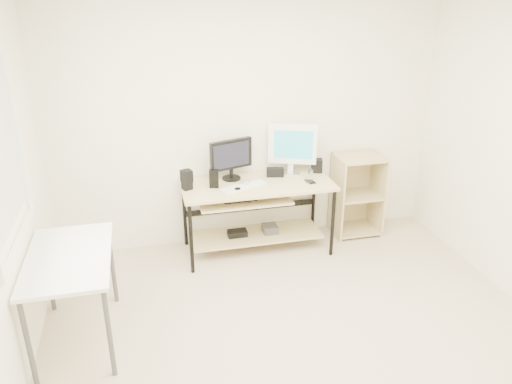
{
  "coord_description": "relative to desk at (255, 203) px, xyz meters",
  "views": [
    {
      "loc": [
        -1.09,
        -2.8,
        2.6
      ],
      "look_at": [
        -0.1,
        1.3,
        0.81
      ],
      "focal_mm": 35.0,
      "sensor_mm": 36.0,
      "label": 1
    }
  ],
  "objects": [
    {
      "name": "drinking_glass",
      "position": [
        0.54,
        -0.1,
        0.28
      ],
      "size": [
        0.08,
        0.08,
        0.13
      ],
      "primitive_type": "cylinder",
      "rotation": [
        0.0,
        0.0,
        -0.25
      ],
      "color": "white",
      "rests_on": "coaster"
    },
    {
      "name": "volume_puck",
      "position": [
        -0.2,
        -0.15,
        0.22
      ],
      "size": [
        0.07,
        0.07,
        0.02
      ],
      "primitive_type": "cylinder",
      "rotation": [
        0.0,
        0.0,
        -0.22
      ],
      "color": "black",
      "rests_on": "desk"
    },
    {
      "name": "mouse",
      "position": [
        -0.1,
        -0.01,
        0.23
      ],
      "size": [
        0.08,
        0.13,
        0.04
      ],
      "primitive_type": "ellipsoid",
      "rotation": [
        0.0,
        0.0,
        -0.04
      ],
      "color": "#B1B1B6",
      "rests_on": "desk"
    },
    {
      "name": "speaker_left",
      "position": [
        -0.67,
        0.01,
        0.31
      ],
      "size": [
        0.12,
        0.12,
        0.19
      ],
      "rotation": [
        0.0,
        0.0,
        0.35
      ],
      "color": "black",
      "rests_on": "desk"
    },
    {
      "name": "black_monitor",
      "position": [
        -0.2,
        0.16,
        0.45
      ],
      "size": [
        0.44,
        0.19,
        0.41
      ],
      "rotation": [
        0.0,
        0.0,
        0.31
      ],
      "color": "black",
      "rests_on": "desk"
    },
    {
      "name": "shelf_unit",
      "position": [
        1.18,
        0.16,
        -0.09
      ],
      "size": [
        0.5,
        0.4,
        0.9
      ],
      "color": "#C9B77E",
      "rests_on": "ground"
    },
    {
      "name": "coaster",
      "position": [
        0.54,
        -0.1,
        0.21
      ],
      "size": [
        0.1,
        0.1,
        0.01
      ],
      "primitive_type": "cylinder",
      "rotation": [
        0.0,
        0.0,
        -0.25
      ],
      "color": "olive",
      "rests_on": "desk"
    },
    {
      "name": "white_imac",
      "position": [
        0.44,
        0.18,
        0.52
      ],
      "size": [
        0.48,
        0.22,
        0.53
      ],
      "rotation": [
        0.0,
        0.0,
        -0.36
      ],
      "color": "silver",
      "rests_on": "desk"
    },
    {
      "name": "speaker_right",
      "position": [
        0.71,
        0.16,
        0.28
      ],
      "size": [
        0.14,
        0.14,
        0.14
      ],
      "primitive_type": "cube",
      "rotation": [
        0.0,
        0.0,
        -0.31
      ],
      "color": "black",
      "rests_on": "desk"
    },
    {
      "name": "keyboard",
      "position": [
        -0.12,
        -0.08,
        0.22
      ],
      "size": [
        0.48,
        0.28,
        0.02
      ],
      "primitive_type": "cube",
      "rotation": [
        0.0,
        0.0,
        0.36
      ],
      "color": "white",
      "rests_on": "desk"
    },
    {
      "name": "audio_controller",
      "position": [
        -0.41,
        -0.01,
        0.3
      ],
      "size": [
        0.1,
        0.07,
        0.18
      ],
      "primitive_type": "cube",
      "rotation": [
        0.0,
        0.0,
        -0.21
      ],
      "color": "black",
      "rests_on": "desk"
    },
    {
      "name": "center_speaker",
      "position": [
        0.25,
        0.14,
        0.26
      ],
      "size": [
        0.19,
        0.12,
        0.09
      ],
      "primitive_type": "cube",
      "rotation": [
        0.0,
        0.0,
        -0.24
      ],
      "color": "black",
      "rests_on": "desk"
    },
    {
      "name": "side_table",
      "position": [
        -1.65,
        -1.06,
        0.13
      ],
      "size": [
        0.6,
        1.0,
        0.75
      ],
      "color": "white",
      "rests_on": "ground"
    },
    {
      "name": "smartphone",
      "position": [
        0.55,
        -0.1,
        0.22
      ],
      "size": [
        0.09,
        0.13,
        0.01
      ],
      "primitive_type": "cube",
      "rotation": [
        0.0,
        0.0,
        0.17
      ],
      "color": "black",
      "rests_on": "desk"
    },
    {
      "name": "room",
      "position": [
        -0.11,
        -1.62,
        0.78
      ],
      "size": [
        4.01,
        4.01,
        2.62
      ],
      "color": "beige",
      "rests_on": "ground"
    },
    {
      "name": "desk",
      "position": [
        0.0,
        0.0,
        0.0
      ],
      "size": [
        1.5,
        0.65,
        0.75
      ],
      "color": "#D4C286",
      "rests_on": "ground"
    }
  ]
}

